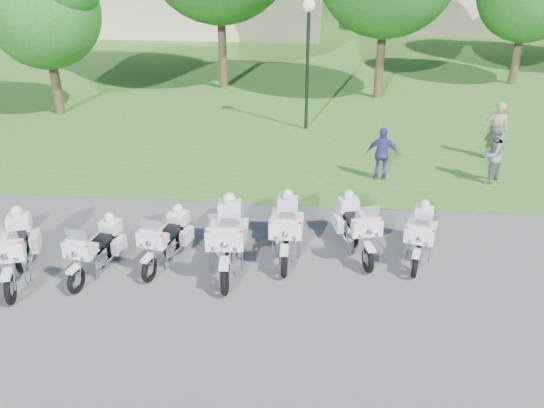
# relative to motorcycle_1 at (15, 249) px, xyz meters

# --- Properties ---
(ground) EXTENTS (100.00, 100.00, 0.00)m
(ground) POSITION_rel_motorcycle_1_xyz_m (5.19, 0.98, -0.69)
(ground) COLOR #545459
(ground) RESTS_ON ground
(grass_lawn) EXTENTS (100.00, 48.00, 0.01)m
(grass_lawn) POSITION_rel_motorcycle_1_xyz_m (5.19, 27.98, -0.69)
(grass_lawn) COLOR #376620
(grass_lawn) RESTS_ON ground
(motorcycle_1) EXTENTS (1.25, 2.40, 1.66)m
(motorcycle_1) POSITION_rel_motorcycle_1_xyz_m (0.00, 0.00, 0.00)
(motorcycle_1) COLOR black
(motorcycle_1) RESTS_ON ground
(motorcycle_2) EXTENTS (0.95, 2.07, 1.40)m
(motorcycle_2) POSITION_rel_motorcycle_1_xyz_m (1.70, 0.35, -0.11)
(motorcycle_2) COLOR black
(motorcycle_2) RESTS_ON ground
(motorcycle_3) EXTENTS (0.99, 2.07, 1.41)m
(motorcycle_3) POSITION_rel_motorcycle_1_xyz_m (3.15, 0.91, -0.10)
(motorcycle_3) COLOR black
(motorcycle_3) RESTS_ON ground
(motorcycle_4) EXTENTS (1.00, 2.64, 1.77)m
(motorcycle_4) POSITION_rel_motorcycle_1_xyz_m (4.59, 0.84, 0.05)
(motorcycle_4) COLOR black
(motorcycle_4) RESTS_ON ground
(motorcycle_5) EXTENTS (0.80, 2.38, 1.60)m
(motorcycle_5) POSITION_rel_motorcycle_1_xyz_m (5.87, 1.51, -0.02)
(motorcycle_5) COLOR black
(motorcycle_5) RESTS_ON ground
(motorcycle_6) EXTENTS (1.11, 2.22, 1.52)m
(motorcycle_6) POSITION_rel_motorcycle_1_xyz_m (7.51, 1.79, -0.05)
(motorcycle_6) COLOR black
(motorcycle_6) RESTS_ON ground
(motorcycle_7) EXTENTS (0.99, 2.10, 1.43)m
(motorcycle_7) POSITION_rel_motorcycle_1_xyz_m (8.99, 1.61, -0.09)
(motorcycle_7) COLOR black
(motorcycle_7) RESTS_ON ground
(lamp_post) EXTENTS (0.44, 0.44, 4.59)m
(lamp_post) POSITION_rel_motorcycle_1_xyz_m (6.00, 10.31, 2.74)
(lamp_post) COLOR black
(lamp_post) RESTS_ON ground
(tree_0) EXTENTS (4.80, 4.09, 6.40)m
(tree_0) POSITION_rel_motorcycle_1_xyz_m (-3.75, 11.26, 3.54)
(tree_0) COLOR #38281C
(tree_0) RESTS_ON ground
(bystander_a) EXTENTS (0.78, 0.61, 1.91)m
(bystander_a) POSITION_rel_motorcycle_1_xyz_m (12.16, 7.97, 0.26)
(bystander_a) COLOR gray
(bystander_a) RESTS_ON ground
(bystander_b) EXTENTS (1.04, 1.08, 1.75)m
(bystander_b) POSITION_rel_motorcycle_1_xyz_m (11.57, 6.09, 0.18)
(bystander_b) COLOR slate
(bystander_b) RESTS_ON ground
(bystander_c) EXTENTS (0.99, 0.51, 1.62)m
(bystander_c) POSITION_rel_motorcycle_1_xyz_m (8.41, 6.01, 0.12)
(bystander_c) COLOR navy
(bystander_c) RESTS_ON ground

